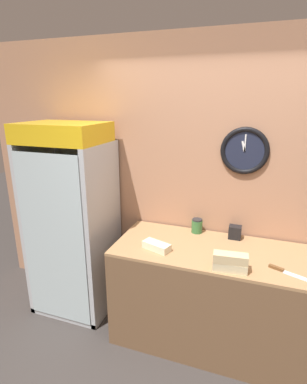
# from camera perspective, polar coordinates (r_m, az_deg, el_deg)

# --- Properties ---
(wall_back) EXTENTS (5.20, 0.10, 2.70)m
(wall_back) POSITION_cam_1_polar(r_m,az_deg,el_deg) (2.85, 13.97, 0.77)
(wall_back) COLOR #AD7A5B
(wall_back) RESTS_ON ground_plane
(prep_counter) EXTENTS (1.77, 0.73, 0.92)m
(prep_counter) POSITION_cam_1_polar(r_m,az_deg,el_deg) (2.87, 11.66, -18.94)
(prep_counter) COLOR brown
(prep_counter) RESTS_ON ground_plane
(beverage_cooler) EXTENTS (0.77, 0.64, 1.94)m
(beverage_cooler) POSITION_cam_1_polar(r_m,az_deg,el_deg) (3.13, -14.88, -3.51)
(beverage_cooler) COLOR #B2B7BC
(beverage_cooler) RESTS_ON ground_plane
(sandwich_stack_bottom) EXTENTS (0.26, 0.11, 0.07)m
(sandwich_stack_bottom) POSITION_cam_1_polar(r_m,az_deg,el_deg) (2.34, 14.33, -13.58)
(sandwich_stack_bottom) COLOR beige
(sandwich_stack_bottom) RESTS_ON prep_counter
(sandwich_stack_middle) EXTENTS (0.26, 0.12, 0.07)m
(sandwich_stack_middle) POSITION_cam_1_polar(r_m,az_deg,el_deg) (2.31, 14.46, -12.11)
(sandwich_stack_middle) COLOR tan
(sandwich_stack_middle) RESTS_ON sandwich_stack_bottom
(sandwich_flat_left) EXTENTS (0.26, 0.17, 0.06)m
(sandwich_flat_left) POSITION_cam_1_polar(r_m,az_deg,el_deg) (2.56, 0.58, -10.27)
(sandwich_flat_left) COLOR beige
(sandwich_flat_left) RESTS_ON prep_counter
(chefs_knife) EXTENTS (0.29, 0.14, 0.02)m
(chefs_knife) POSITION_cam_1_polar(r_m,az_deg,el_deg) (2.47, 23.44, -13.58)
(chefs_knife) COLOR silver
(chefs_knife) RESTS_ON prep_counter
(condiment_jar) EXTENTS (0.10, 0.10, 0.14)m
(condiment_jar) POSITION_cam_1_polar(r_m,az_deg,el_deg) (2.88, 8.28, -6.38)
(condiment_jar) COLOR #336B38
(condiment_jar) RESTS_ON prep_counter
(napkin_dispenser) EXTENTS (0.11, 0.09, 0.12)m
(napkin_dispenser) POSITION_cam_1_polar(r_m,az_deg,el_deg) (2.84, 15.25, -7.40)
(napkin_dispenser) COLOR black
(napkin_dispenser) RESTS_ON prep_counter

